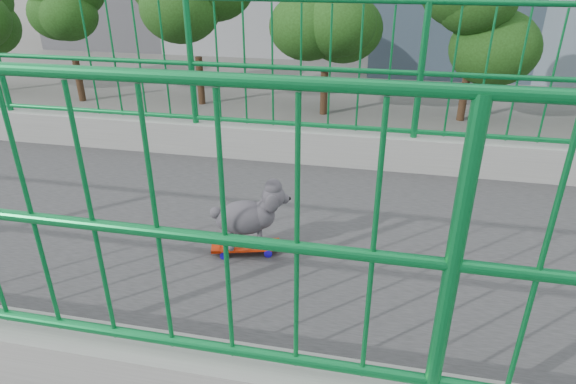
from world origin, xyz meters
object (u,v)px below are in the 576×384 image
(car_5, at_px, (99,300))
(car_6, at_px, (307,258))
(skateboard, at_px, (246,247))
(car_3, at_px, (305,169))
(car_1, at_px, (305,254))
(poodle, at_px, (249,214))
(car_4, at_px, (221,135))

(car_5, relative_size, car_6, 1.04)
(skateboard, bearing_deg, car_6, 170.47)
(car_3, bearing_deg, skateboard, -171.69)
(car_1, distance_m, car_6, 0.13)
(car_3, bearing_deg, car_1, -169.90)
(poodle, xyz_separation_m, car_6, (-9.41, -1.14, -6.63))
(car_1, bearing_deg, car_5, -56.17)
(car_1, xyz_separation_m, car_5, (3.20, -4.77, 0.03))
(poodle, bearing_deg, car_1, 170.95)
(car_1, xyz_separation_m, car_4, (-9.60, -5.88, -0.04))
(poodle, relative_size, car_3, 0.10)
(skateboard, height_order, car_5, skateboard)
(car_1, xyz_separation_m, car_3, (-6.40, -1.14, -0.08))
(car_3, xyz_separation_m, car_4, (-3.20, -4.74, 0.04))
(car_1, height_order, car_3, car_1)
(skateboard, xyz_separation_m, car_3, (-15.82, -2.31, -6.35))
(car_1, distance_m, car_5, 5.75)
(poodle, relative_size, car_4, 0.11)
(car_5, bearing_deg, car_4, -175.07)
(skateboard, xyz_separation_m, car_4, (-19.02, -7.05, -6.31))
(car_1, relative_size, car_5, 0.96)
(car_6, bearing_deg, car_1, -90.00)
(skateboard, bearing_deg, car_3, 172.01)
(car_3, bearing_deg, car_6, -169.44)
(poodle, xyz_separation_m, car_1, (-9.41, -1.20, -6.51))
(car_1, height_order, car_4, car_1)
(poodle, relative_size, car_1, 0.10)
(skateboard, distance_m, car_6, 11.44)
(car_4, relative_size, car_5, 0.88)
(skateboard, distance_m, car_3, 17.20)
(car_4, xyz_separation_m, car_5, (12.80, 1.10, 0.07))
(skateboard, relative_size, car_4, 0.10)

